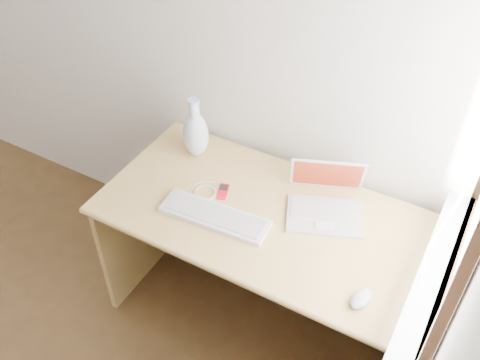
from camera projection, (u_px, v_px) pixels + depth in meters
The scene contains 8 objects.
desk at pixel (274, 235), 2.33m from camera, with size 1.35×0.68×0.71m.
laptop at pixel (329, 203), 2.12m from camera, with size 0.35×0.35×0.20m.
external_keyboard at pixel (215, 216), 2.12m from camera, with size 0.45×0.17×0.02m.
mouse at pixel (361, 299), 1.82m from camera, with size 0.06×0.10×0.04m, color silver.
ipod at pixel (223, 191), 2.23m from camera, with size 0.07×0.10×0.01m.
cable_coil at pixel (205, 191), 2.24m from camera, with size 0.12×0.12×0.01m, color white.
remote at pixel (193, 213), 2.14m from camera, with size 0.03×0.07×0.01m, color white.
vase at pixel (196, 133), 2.35m from camera, with size 0.11×0.11×0.29m.
Camera 1 is at (1.67, 0.02, 2.25)m, focal length 40.00 mm.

